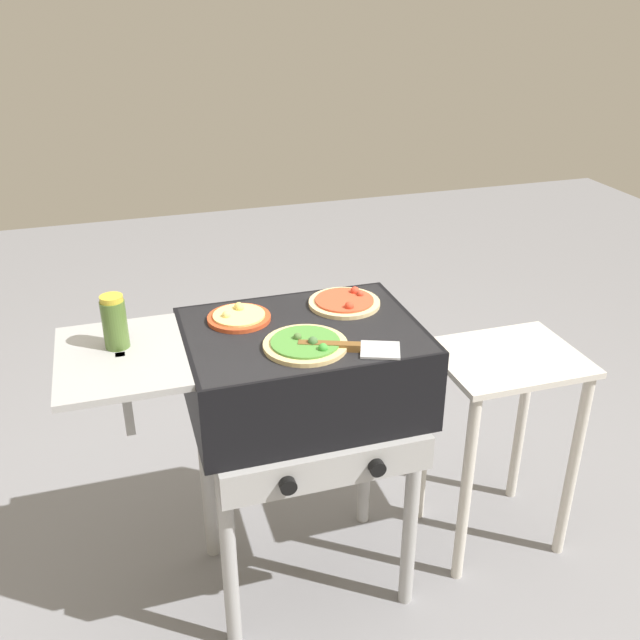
{
  "coord_description": "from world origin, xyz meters",
  "views": [
    {
      "loc": [
        -0.46,
        -1.64,
        1.76
      ],
      "look_at": [
        0.05,
        0.0,
        0.92
      ],
      "focal_mm": 39.59,
      "sensor_mm": 36.0,
      "label": 1
    }
  ],
  "objects_px": {
    "prep_table": "(502,409)",
    "pizza_pepperoni": "(345,302)",
    "pizza_veggie": "(306,344)",
    "pizza_cheese": "(239,317)",
    "spatula": "(350,348)",
    "sauce_jar": "(115,322)",
    "grill": "(299,376)"
  },
  "relations": [
    {
      "from": "pizza_cheese",
      "to": "prep_table",
      "type": "distance_m",
      "value": 0.91
    },
    {
      "from": "pizza_cheese",
      "to": "prep_table",
      "type": "xyz_separation_m",
      "value": [
        0.81,
        -0.11,
        -0.4
      ]
    },
    {
      "from": "pizza_cheese",
      "to": "sauce_jar",
      "type": "bearing_deg",
      "value": -169.21
    },
    {
      "from": "sauce_jar",
      "to": "pizza_veggie",
      "type": "bearing_deg",
      "value": -17.64
    },
    {
      "from": "pizza_cheese",
      "to": "spatula",
      "type": "bearing_deg",
      "value": -47.66
    },
    {
      "from": "pizza_pepperoni",
      "to": "pizza_cheese",
      "type": "relative_size",
      "value": 1.18
    },
    {
      "from": "prep_table",
      "to": "pizza_veggie",
      "type": "bearing_deg",
      "value": -171.48
    },
    {
      "from": "grill",
      "to": "pizza_pepperoni",
      "type": "height_order",
      "value": "pizza_pepperoni"
    },
    {
      "from": "pizza_cheese",
      "to": "pizza_veggie",
      "type": "bearing_deg",
      "value": -57.65
    },
    {
      "from": "pizza_pepperoni",
      "to": "spatula",
      "type": "height_order",
      "value": "pizza_pepperoni"
    },
    {
      "from": "spatula",
      "to": "prep_table",
      "type": "relative_size",
      "value": 0.37
    },
    {
      "from": "pizza_veggie",
      "to": "pizza_cheese",
      "type": "bearing_deg",
      "value": 122.35
    },
    {
      "from": "pizza_pepperoni",
      "to": "prep_table",
      "type": "height_order",
      "value": "pizza_pepperoni"
    },
    {
      "from": "grill",
      "to": "pizza_pepperoni",
      "type": "xyz_separation_m",
      "value": [
        0.17,
        0.12,
        0.15
      ]
    },
    {
      "from": "pizza_veggie",
      "to": "pizza_cheese",
      "type": "relative_size",
      "value": 1.24
    },
    {
      "from": "grill",
      "to": "spatula",
      "type": "height_order",
      "value": "spatula"
    },
    {
      "from": "pizza_pepperoni",
      "to": "sauce_jar",
      "type": "xyz_separation_m",
      "value": [
        -0.64,
        -0.07,
        0.06
      ]
    },
    {
      "from": "grill",
      "to": "pizza_cheese",
      "type": "bearing_deg",
      "value": 141.06
    },
    {
      "from": "prep_table",
      "to": "pizza_pepperoni",
      "type": "bearing_deg",
      "value": 167.21
    },
    {
      "from": "pizza_cheese",
      "to": "prep_table",
      "type": "relative_size",
      "value": 0.25
    },
    {
      "from": "pizza_cheese",
      "to": "sauce_jar",
      "type": "distance_m",
      "value": 0.34
    },
    {
      "from": "pizza_pepperoni",
      "to": "sauce_jar",
      "type": "relative_size",
      "value": 1.45
    },
    {
      "from": "grill",
      "to": "pizza_veggie",
      "type": "xyz_separation_m",
      "value": [
        -0.01,
        -0.1,
        0.15
      ]
    },
    {
      "from": "pizza_veggie",
      "to": "sauce_jar",
      "type": "xyz_separation_m",
      "value": [
        -0.46,
        0.15,
        0.06
      ]
    },
    {
      "from": "sauce_jar",
      "to": "spatula",
      "type": "distance_m",
      "value": 0.6
    },
    {
      "from": "prep_table",
      "to": "pizza_cheese",
      "type": "bearing_deg",
      "value": 172.43
    },
    {
      "from": "pizza_veggie",
      "to": "spatula",
      "type": "xyz_separation_m",
      "value": [
        0.1,
        -0.05,
        -0.0
      ]
    },
    {
      "from": "pizza_pepperoni",
      "to": "prep_table",
      "type": "bearing_deg",
      "value": -12.79
    },
    {
      "from": "spatula",
      "to": "prep_table",
      "type": "bearing_deg",
      "value": 14.78
    },
    {
      "from": "pizza_veggie",
      "to": "pizza_cheese",
      "type": "height_order",
      "value": "same"
    },
    {
      "from": "pizza_pepperoni",
      "to": "pizza_cheese",
      "type": "bearing_deg",
      "value": -179.02
    },
    {
      "from": "pizza_pepperoni",
      "to": "prep_table",
      "type": "xyz_separation_m",
      "value": [
        0.5,
        -0.11,
        -0.4
      ]
    }
  ]
}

